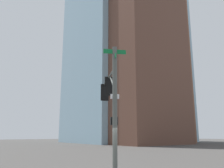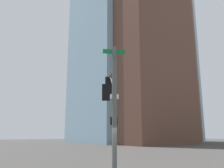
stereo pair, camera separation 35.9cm
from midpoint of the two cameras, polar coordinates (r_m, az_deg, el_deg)
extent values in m
cylinder|color=#4C514C|center=(11.96, 1.44, -6.36)|extent=(0.24, 0.24, 6.74)
cylinder|color=#4C514C|center=(14.99, -0.25, 0.92)|extent=(4.96, 2.52, 0.12)
cylinder|color=#4C514C|center=(13.20, 0.73, 0.71)|extent=(0.97, 0.53, 0.75)
cube|color=#0F6B33|center=(12.66, 1.37, 7.84)|extent=(0.56, 1.10, 0.24)
cube|color=#0F6B33|center=(12.56, 1.38, 6.55)|extent=(0.69, 0.36, 0.24)
cube|color=white|center=(12.05, 1.43, -3.04)|extent=(0.23, 0.42, 0.24)
cube|color=black|center=(14.26, 0.08, -0.70)|extent=(0.46, 0.46, 1.00)
cube|color=black|center=(14.08, 0.18, -0.55)|extent=(0.28, 0.51, 1.16)
sphere|color=#470A07|center=(14.52, -0.03, 0.30)|extent=(0.20, 0.20, 0.20)
cylinder|color=black|center=(14.60, -0.07, 0.59)|extent=(0.14, 0.22, 0.23)
sphere|color=#F29E0C|center=(14.46, -0.03, -0.86)|extent=(0.20, 0.20, 0.20)
cylinder|color=black|center=(14.54, -0.07, -0.56)|extent=(0.14, 0.22, 0.23)
sphere|color=#0A3819|center=(14.41, -0.03, -2.03)|extent=(0.20, 0.20, 0.20)
cylinder|color=black|center=(14.48, -0.07, -1.73)|extent=(0.14, 0.22, 0.23)
cube|color=black|center=(16.31, -0.92, -2.15)|extent=(0.46, 0.46, 1.00)
cube|color=black|center=(16.13, -0.84, -2.03)|extent=(0.28, 0.51, 1.16)
sphere|color=#470A07|center=(16.57, -1.00, -1.25)|extent=(0.20, 0.20, 0.20)
cylinder|color=black|center=(16.65, -1.02, -0.98)|extent=(0.14, 0.22, 0.23)
sphere|color=#F29E0C|center=(16.51, -1.00, -2.27)|extent=(0.20, 0.20, 0.20)
cylinder|color=black|center=(16.59, -1.03, -2.00)|extent=(0.14, 0.22, 0.23)
sphere|color=#0A3819|center=(16.46, -1.01, -3.30)|extent=(0.20, 0.20, 0.20)
cylinder|color=black|center=(16.54, -1.03, -3.02)|extent=(0.14, 0.22, 0.23)
cube|color=black|center=(12.19, 1.25, -8.96)|extent=(0.39, 0.43, 0.40)
cube|color=#EA5914|center=(12.32, 1.15, -8.99)|extent=(0.13, 0.23, 0.28)
cube|color=brown|center=(61.25, 5.04, 3.28)|extent=(26.25, 17.19, 36.70)
cube|color=brown|center=(66.94, 9.25, 4.55)|extent=(17.51, 18.63, 42.31)
cube|color=#8CB2C6|center=(73.77, 5.28, 8.91)|extent=(22.31, 33.40, 57.06)
camera|label=1|loc=(0.18, -89.21, -0.17)|focal=37.75mm
camera|label=2|loc=(0.18, 90.79, 0.17)|focal=37.75mm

